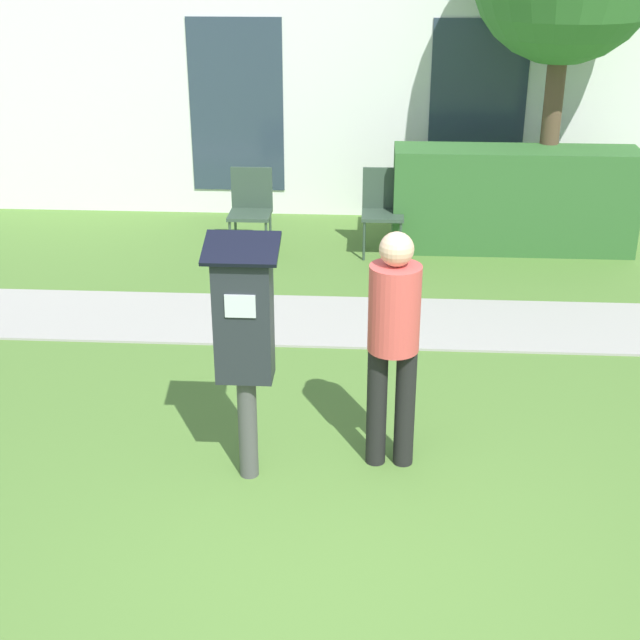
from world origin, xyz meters
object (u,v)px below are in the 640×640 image
parking_meter (244,330)px  person_standing (394,333)px  outdoor_chair_left (251,204)px  outdoor_chair_middle (383,204)px

parking_meter → person_standing: 0.92m
parking_meter → person_standing: bearing=12.7°
outdoor_chair_left → outdoor_chair_middle: same height
parking_meter → outdoor_chair_middle: bearing=78.9°
outdoor_chair_middle → parking_meter: bearing=-110.4°
person_standing → outdoor_chair_left: (-1.44, 4.09, -0.40)m
person_standing → outdoor_chair_left: size_ratio=1.76×
outdoor_chair_left → outdoor_chair_middle: 1.40m
outdoor_chair_left → outdoor_chair_middle: size_ratio=1.00×
person_standing → outdoor_chair_left: bearing=142.8°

